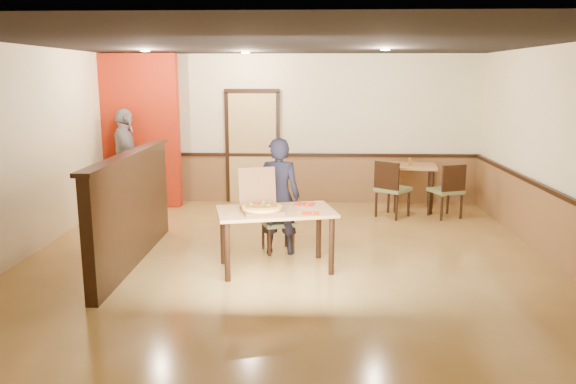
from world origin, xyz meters
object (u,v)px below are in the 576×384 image
at_px(main_table, 276,218).
at_px(side_table, 414,175).
at_px(condiment, 410,162).
at_px(side_chair_right, 448,189).
at_px(diner, 279,196).
at_px(side_chair_left, 391,187).
at_px(diner_chair, 277,219).
at_px(pizza_box, 261,206).
at_px(passerby, 126,160).

xyz_separation_m(main_table, side_table, (2.31, 3.32, -0.02)).
bearing_deg(condiment, side_chair_right, -43.44).
bearing_deg(diner, side_chair_left, -127.26).
xyz_separation_m(diner_chair, side_table, (2.34, 2.53, 0.19)).
height_order(main_table, diner_chair, diner_chair).
bearing_deg(diner_chair, pizza_box, -119.55).
bearing_deg(condiment, pizza_box, -126.02).
height_order(diner_chair, side_table, side_table).
distance_m(side_table, diner, 3.53).
relative_size(side_chair_left, pizza_box, 1.48).
bearing_deg(side_chair_left, side_table, -90.06).
relative_size(diner, condiment, 11.84).
bearing_deg(pizza_box, side_chair_right, 26.46).
bearing_deg(diner, main_table, 93.60).
bearing_deg(condiment, diner_chair, -132.38).
height_order(side_chair_right, condiment, condiment).
xyz_separation_m(main_table, diner_chair, (-0.03, 0.79, -0.21)).
bearing_deg(passerby, diner_chair, -153.82).
height_order(side_chair_left, pizza_box, pizza_box).
height_order(side_chair_left, side_table, side_chair_left).
distance_m(side_chair_right, condiment, 0.88).
bearing_deg(side_chair_right, pizza_box, 21.68).
relative_size(side_chair_left, diner, 0.62).
xyz_separation_m(diner, passerby, (-2.87, 2.43, 0.12)).
bearing_deg(side_table, condiment, -144.22).
xyz_separation_m(diner_chair, pizza_box, (-0.15, -0.83, 0.38)).
xyz_separation_m(main_table, condiment, (2.21, 3.24, 0.23)).
distance_m(pizza_box, condiment, 4.06).
bearing_deg(passerby, diner, -155.06).
relative_size(diner_chair, diner, 0.51).
bearing_deg(side_chair_right, diner_chair, 13.10).
distance_m(main_table, diner_chair, 0.81).
distance_m(side_chair_right, diner, 3.46).
relative_size(diner_chair, side_chair_right, 0.87).
bearing_deg(diner_chair, condiment, 28.04).
height_order(diner_chair, pizza_box, pizza_box).
bearing_deg(side_chair_right, condiment, -64.54).
bearing_deg(side_chair_left, condiment, -87.35).
relative_size(side_table, diner, 0.55).
relative_size(main_table, passerby, 0.86).
height_order(side_chair_left, passerby, passerby).
relative_size(side_chair_right, side_table, 1.08).
bearing_deg(side_chair_right, main_table, 23.04).
bearing_deg(diner, diner_chair, -70.19).
bearing_deg(side_chair_left, main_table, 95.45).
distance_m(diner_chair, side_chair_left, 2.67).
height_order(main_table, side_chair_left, side_chair_left).
relative_size(side_chair_left, side_chair_right, 1.04).
bearing_deg(main_table, diner, 76.68).
height_order(side_table, passerby, passerby).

